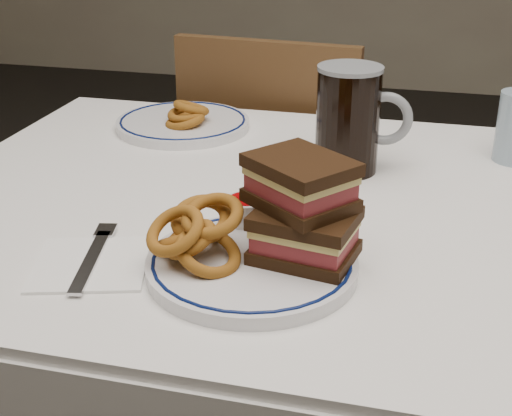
% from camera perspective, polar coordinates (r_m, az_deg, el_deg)
% --- Properties ---
extents(dining_table, '(1.27, 0.87, 0.75)m').
position_cam_1_polar(dining_table, '(1.09, 6.35, -4.78)').
color(dining_table, white).
rests_on(dining_table, floor).
extents(chair_far, '(0.44, 0.44, 0.88)m').
position_cam_1_polar(chair_far, '(1.73, 1.91, 0.83)').
color(chair_far, '#472916').
rests_on(chair_far, floor).
extents(main_plate, '(0.25, 0.25, 0.02)m').
position_cam_1_polar(main_plate, '(0.86, -0.33, -4.52)').
color(main_plate, white).
rests_on(main_plate, dining_table).
extents(reuben_sandwich, '(0.15, 0.14, 0.12)m').
position_cam_1_polar(reuben_sandwich, '(0.84, 3.76, -0.08)').
color(reuben_sandwich, black).
rests_on(reuben_sandwich, main_plate).
extents(onion_rings_main, '(0.13, 0.12, 0.10)m').
position_cam_1_polar(onion_rings_main, '(0.85, -4.80, -2.02)').
color(onion_rings_main, brown).
rests_on(onion_rings_main, main_plate).
extents(ketchup_ramekin, '(0.06, 0.06, 0.03)m').
position_cam_1_polar(ketchup_ramekin, '(0.94, -0.80, -0.05)').
color(ketchup_ramekin, silver).
rests_on(ketchup_ramekin, main_plate).
extents(beer_mug, '(0.15, 0.10, 0.17)m').
position_cam_1_polar(beer_mug, '(1.14, 7.54, 7.10)').
color(beer_mug, black).
rests_on(beer_mug, dining_table).
extents(far_plate, '(0.25, 0.25, 0.02)m').
position_cam_1_polar(far_plate, '(1.37, -5.87, 6.76)').
color(far_plate, white).
rests_on(far_plate, dining_table).
extents(onion_rings_far, '(0.08, 0.10, 0.06)m').
position_cam_1_polar(onion_rings_far, '(1.34, -5.51, 7.46)').
color(onion_rings_far, brown).
rests_on(onion_rings_far, far_plate).
extents(napkin_fork, '(0.17, 0.19, 0.01)m').
position_cam_1_polar(napkin_fork, '(0.90, -13.02, -4.22)').
color(napkin_fork, white).
rests_on(napkin_fork, dining_table).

